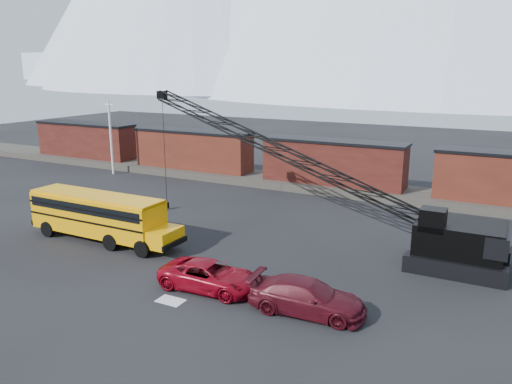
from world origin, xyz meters
TOP-DOWN VIEW (x-y plane):
  - ground at (0.00, 0.00)m, footprint 160.00×160.00m
  - gravel_berm at (0.00, 22.00)m, footprint 120.00×5.00m
  - boxcar_west_far at (-32.00, 22.00)m, footprint 13.70×3.10m
  - boxcar_west_near at (-16.00, 22.00)m, footprint 13.70×3.10m
  - boxcar_mid at (0.00, 22.00)m, footprint 13.70×3.10m
  - utility_pole at (-24.00, 18.00)m, footprint 1.40×0.24m
  - snow_patch at (0.50, -4.00)m, footprint 1.40×0.90m
  - school_bus at (-9.16, 1.18)m, footprint 11.65×2.65m
  - red_pickup at (1.51, -1.90)m, footprint 5.60×2.82m
  - maroon_suv at (7.07, -1.94)m, footprint 5.87×2.78m
  - crawler_crane at (1.54, 8.37)m, footprint 26.06×4.67m

SIDE VIEW (x-z plane):
  - ground at x=0.00m, z-range 0.00..0.00m
  - snow_patch at x=0.50m, z-range 0.00..0.02m
  - gravel_berm at x=0.00m, z-range 0.00..0.70m
  - red_pickup at x=1.51m, z-range 0.00..1.52m
  - maroon_suv at x=7.07m, z-range 0.00..1.65m
  - school_bus at x=-9.16m, z-range 0.20..3.39m
  - boxcar_west_far at x=-32.00m, z-range 0.68..4.85m
  - boxcar_west_near at x=-16.00m, z-range 0.68..4.85m
  - boxcar_mid at x=0.00m, z-range 0.68..4.85m
  - utility_pole at x=-24.00m, z-range 0.15..8.15m
  - crawler_crane at x=1.54m, z-range 0.63..10.50m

